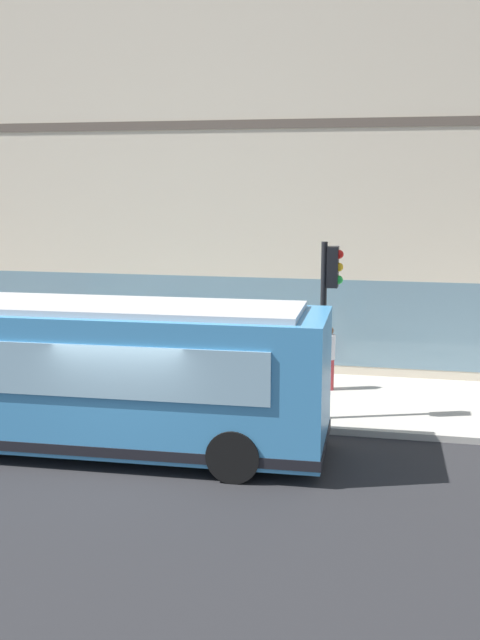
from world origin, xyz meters
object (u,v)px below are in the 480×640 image
city_bus_nearside (80,376)px  traffic_light_near_corner (329,297)px  newspaper_vending_box (41,353)px  fire_hydrant (293,375)px  pedestrian_near_building_entrance (329,353)px  pedestrian_near_hydrant (61,356)px

city_bus_nearside → traffic_light_near_corner: (2.63, -4.79, 1.39)m
traffic_light_near_corner → newspaper_vending_box: (3.01, 8.51, -2.34)m
traffic_light_near_corner → fire_hydrant: (2.41, 1.13, -2.43)m
fire_hydrant → newspaper_vending_box: 7.41m
city_bus_nearside → pedestrian_near_building_entrance: bearing=-41.9°
city_bus_nearside → traffic_light_near_corner: bearing=-61.2°
city_bus_nearside → pedestrian_near_building_entrance: (5.11, -4.58, -0.45)m
pedestrian_near_building_entrance → newspaper_vending_box: (0.53, 8.30, -0.50)m
traffic_light_near_corner → fire_hydrant: traffic_light_near_corner is taller
pedestrian_near_hydrant → newspaper_vending_box: bearing=36.9°
fire_hydrant → newspaper_vending_box: (0.61, 7.38, 0.09)m
pedestrian_near_hydrant → pedestrian_near_building_entrance: (1.72, -6.61, 0.01)m
city_bus_nearside → fire_hydrant: bearing=-36.0°
pedestrian_near_hydrant → newspaper_vending_box: 2.85m
city_bus_nearside → fire_hydrant: 6.31m
fire_hydrant → newspaper_vending_box: bearing=85.3°
pedestrian_near_building_entrance → newspaper_vending_box: pedestrian_near_building_entrance is taller
traffic_light_near_corner → newspaper_vending_box: bearing=70.5°
pedestrian_near_building_entrance → pedestrian_near_hydrant: bearing=104.6°
pedestrian_near_building_entrance → newspaper_vending_box: 8.33m
fire_hydrant → pedestrian_near_hydrant: pedestrian_near_hydrant is taller
city_bus_nearside → newspaper_vending_box: bearing=33.4°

